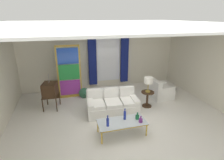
% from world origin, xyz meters
% --- Properties ---
extents(ground_plane, '(16.00, 16.00, 0.00)m').
position_xyz_m(ground_plane, '(0.00, 0.00, 0.00)').
color(ground_plane, white).
extents(wall_rear, '(8.00, 0.12, 3.00)m').
position_xyz_m(wall_rear, '(0.00, 3.06, 1.50)').
color(wall_rear, silver).
rests_on(wall_rear, ground).
extents(wall_right, '(0.12, 7.00, 3.00)m').
position_xyz_m(wall_right, '(3.66, 0.60, 1.50)').
color(wall_right, silver).
rests_on(wall_right, ground).
extents(ceiling_slab, '(8.00, 7.60, 0.04)m').
position_xyz_m(ceiling_slab, '(0.00, 0.80, 3.02)').
color(ceiling_slab, white).
extents(curtained_window, '(2.00, 0.17, 2.70)m').
position_xyz_m(curtained_window, '(0.33, 2.89, 1.74)').
color(curtained_window, white).
rests_on(curtained_window, ground).
extents(couch_white_long, '(1.82, 1.04, 0.86)m').
position_xyz_m(couch_white_long, '(-0.18, 0.46, 0.30)').
color(couch_white_long, white).
rests_on(couch_white_long, ground).
extents(coffee_table, '(1.38, 0.63, 0.41)m').
position_xyz_m(coffee_table, '(-0.25, -0.86, 0.38)').
color(coffee_table, silver).
rests_on(coffee_table, ground).
extents(bottle_blue_decanter, '(0.11, 0.11, 0.22)m').
position_xyz_m(bottle_blue_decanter, '(0.23, -0.85, 0.48)').
color(bottle_blue_decanter, '#196B3D').
rests_on(bottle_blue_decanter, coffee_table).
extents(bottle_crystal_tall, '(0.11, 0.11, 0.20)m').
position_xyz_m(bottle_crystal_tall, '(0.26, -1.03, 0.48)').
color(bottle_crystal_tall, '#753384').
rests_on(bottle_crystal_tall, coffee_table).
extents(bottle_amber_squat, '(0.07, 0.07, 0.35)m').
position_xyz_m(bottle_amber_squat, '(-0.13, -0.76, 0.55)').
color(bottle_amber_squat, navy).
rests_on(bottle_amber_squat, coffee_table).
extents(bottle_ruby_flask, '(0.08, 0.08, 0.33)m').
position_xyz_m(bottle_ruby_flask, '(-0.69, -0.97, 0.54)').
color(bottle_ruby_flask, navy).
rests_on(bottle_ruby_flask, coffee_table).
extents(vintage_tv, '(0.62, 0.68, 1.35)m').
position_xyz_m(vintage_tv, '(-2.26, 1.32, 0.73)').
color(vintage_tv, '#382314').
rests_on(vintage_tv, ground).
extents(armchair_white, '(0.84, 0.84, 0.80)m').
position_xyz_m(armchair_white, '(2.07, 1.08, 0.29)').
color(armchair_white, white).
rests_on(armchair_white, ground).
extents(stained_glass_divider, '(0.95, 0.05, 2.20)m').
position_xyz_m(stained_glass_divider, '(-1.52, 2.14, 1.06)').
color(stained_glass_divider, gold).
rests_on(stained_glass_divider, ground).
extents(peacock_figurine, '(0.44, 0.60, 0.50)m').
position_xyz_m(peacock_figurine, '(-0.98, 1.82, 0.22)').
color(peacock_figurine, beige).
rests_on(peacock_figurine, ground).
extents(round_side_table, '(0.48, 0.48, 0.59)m').
position_xyz_m(round_side_table, '(1.22, 0.52, 0.36)').
color(round_side_table, '#382314').
rests_on(round_side_table, ground).
extents(table_lamp_brass, '(0.32, 0.32, 0.57)m').
position_xyz_m(table_lamp_brass, '(1.22, 0.52, 1.03)').
color(table_lamp_brass, '#B29338').
rests_on(table_lamp_brass, round_side_table).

